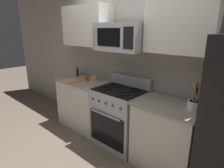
% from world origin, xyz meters
% --- Properties ---
extents(ground_plane, '(16.00, 16.00, 0.00)m').
position_xyz_m(ground_plane, '(0.00, 0.00, 0.00)').
color(ground_plane, '#6B5B4C').
extents(wall_back, '(8.00, 0.10, 2.60)m').
position_xyz_m(wall_back, '(0.00, 1.03, 1.30)').
color(wall_back, '#9E998E').
rests_on(wall_back, ground).
extents(counter_left, '(0.98, 0.59, 0.91)m').
position_xyz_m(counter_left, '(-0.88, 0.66, 0.46)').
color(counter_left, silver).
rests_on(counter_left, ground).
extents(range_oven, '(0.76, 0.63, 1.09)m').
position_xyz_m(range_oven, '(-0.00, 0.66, 0.47)').
color(range_oven, '#B2B5BA').
rests_on(range_oven, ground).
extents(counter_right, '(0.83, 0.59, 0.91)m').
position_xyz_m(counter_right, '(0.81, 0.66, 0.46)').
color(counter_right, silver).
rests_on(counter_right, ground).
extents(microwave, '(0.76, 0.44, 0.39)m').
position_xyz_m(microwave, '(-0.00, 0.69, 1.70)').
color(microwave, '#B2B5BA').
extents(upper_cabinets_left, '(0.97, 0.34, 0.67)m').
position_xyz_m(upper_cabinets_left, '(-0.89, 0.81, 1.86)').
color(upper_cabinets_left, silver).
extents(upper_cabinets_right, '(0.82, 0.34, 0.67)m').
position_xyz_m(upper_cabinets_right, '(0.81, 0.81, 1.86)').
color(upper_cabinets_right, silver).
extents(utensil_crock, '(0.16, 0.16, 0.32)m').
position_xyz_m(utensil_crock, '(1.10, 0.68, 0.98)').
color(utensil_crock, white).
rests_on(utensil_crock, counter_right).
extents(fruit_basket, '(0.20, 0.20, 0.10)m').
position_xyz_m(fruit_basket, '(-0.68, 0.76, 0.96)').
color(fruit_basket, tan).
rests_on(fruit_basket, counter_left).
extents(apple_loose, '(0.07, 0.07, 0.07)m').
position_xyz_m(apple_loose, '(-0.85, 0.74, 0.94)').
color(apple_loose, red).
rests_on(apple_loose, counter_left).
extents(cutting_board, '(0.32, 0.26, 0.02)m').
position_xyz_m(cutting_board, '(-1.02, 0.48, 0.92)').
color(cutting_board, tan).
rests_on(cutting_board, counter_left).
extents(bottle_soy, '(0.06, 0.06, 0.18)m').
position_xyz_m(bottle_soy, '(-1.25, 0.83, 0.99)').
color(bottle_soy, '#382314').
rests_on(bottle_soy, counter_left).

